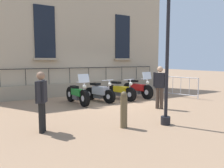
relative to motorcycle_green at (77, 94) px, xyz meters
The scene contains 11 objects.
ground_plane 1.70m from the motorcycle_green, 84.49° to the left, with size 60.00×60.00×0.00m, color #9E7A5B.
building_facade 4.09m from the motorcycle_green, 148.66° to the left, with size 0.82×10.56×6.25m.
motorcycle_green is the anchor object (origin of this frame).
motorcycle_silver 1.09m from the motorcycle_green, 89.72° to the left, with size 1.83×0.84×1.04m.
motorcycle_yellow 2.19m from the motorcycle_green, 88.29° to the left, with size 2.00×0.67×1.02m.
motorcycle_red 3.26m from the motorcycle_green, 89.27° to the left, with size 2.05×0.68×1.33m.
lamppost 4.81m from the motorcycle_green, 13.57° to the left, with size 0.36×0.36×4.02m.
crowd_barrier 5.25m from the motorcycle_green, 80.44° to the left, with size 2.26×0.61×1.05m.
bollard 3.85m from the motorcycle_green, ahead, with size 0.20×0.20×1.03m.
pedestrian_standing 3.52m from the motorcycle_green, 43.09° to the left, with size 0.45×0.39×1.66m.
pedestrian_walking 3.81m from the motorcycle_green, 36.72° to the right, with size 0.48×0.37×1.61m.
Camera 1 is at (8.70, -5.31, 1.90)m, focal length 35.53 mm.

